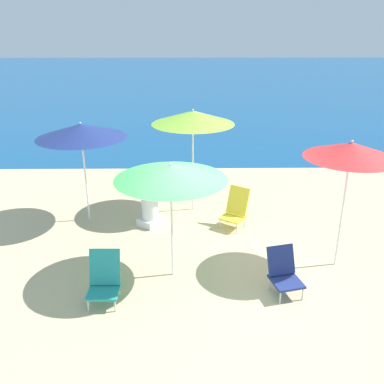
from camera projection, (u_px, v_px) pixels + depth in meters
name	position (u px, v px, depth m)	size (l,w,h in m)	color
ground_plane	(213.00, 272.00, 7.43)	(60.00, 60.00, 0.00)	#D1BA89
sea_water	(192.00, 80.00, 31.18)	(60.00, 40.00, 0.01)	navy
beach_umbrella_red	(351.00, 150.00, 6.88)	(1.51, 1.51, 2.29)	white
beach_umbrella_lime	(193.00, 117.00, 9.11)	(1.79, 1.79, 2.33)	white
beach_umbrella_navy	(81.00, 131.00, 8.65)	(1.83, 1.83, 2.17)	white
beach_umbrella_green	(171.00, 172.00, 6.67)	(1.81, 1.81, 2.02)	white
beach_chair_navy	(284.00, 271.00, 6.79)	(0.57, 0.67, 0.72)	silver
beach_chair_yellow	(236.00, 208.00, 8.95)	(0.68, 0.70, 0.84)	silver
beach_chair_teal	(104.00, 278.00, 6.57)	(0.48, 0.55, 0.80)	silver
person_seated_near	(150.00, 210.00, 9.02)	(0.58, 0.60, 0.88)	silver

